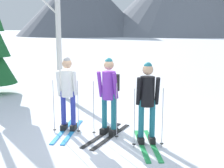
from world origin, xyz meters
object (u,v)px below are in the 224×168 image
(skier_in_black, at_px, (147,99))
(birch_tree_tall, at_px, (57,13))
(skier_in_white, at_px, (68,91))
(skier_in_purple, at_px, (109,92))

(skier_in_black, relative_size, birch_tree_tall, 0.30)
(skier_in_white, distance_m, birch_tree_tall, 4.06)
(skier_in_purple, bearing_deg, birch_tree_tall, 131.48)
(skier_in_black, bearing_deg, skier_in_purple, 162.94)
(skier_in_white, distance_m, skier_in_black, 1.82)
(skier_in_white, xyz_separation_m, skier_in_purple, (0.95, 0.03, 0.03))
(skier_in_white, bearing_deg, birch_tree_tall, 119.83)
(skier_in_purple, bearing_deg, skier_in_white, -178.01)
(skier_in_white, height_order, skier_in_black, skier_in_white)
(birch_tree_tall, bearing_deg, skier_in_purple, -48.52)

